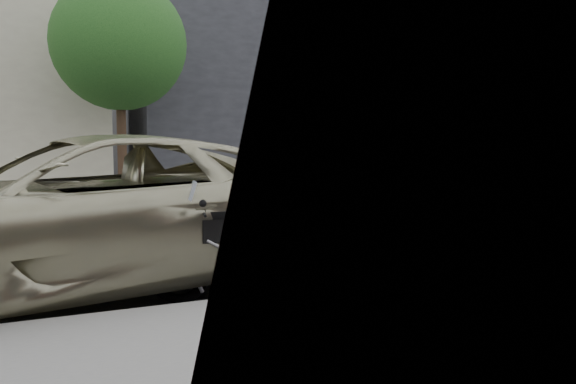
% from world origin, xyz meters
% --- Properties ---
extents(ground, '(120.00, 120.00, 0.00)m').
position_xyz_m(ground, '(0.00, 0.00, 0.00)').
color(ground, black).
rests_on(ground, ground).
extents(far_sidewalk, '(44.00, 3.00, 0.15)m').
position_xyz_m(far_sidewalk, '(0.00, -6.50, 0.07)').
color(far_sidewalk, gray).
rests_on(far_sidewalk, ground).
extents(far_building_dark, '(16.00, 11.00, 7.00)m').
position_xyz_m(far_building_dark, '(-7.00, -13.50, 3.50)').
color(far_building_dark, '#28272C').
rests_on(far_building_dark, ground).
extents(street_tree_left, '(3.40, 3.40, 5.70)m').
position_xyz_m(street_tree_left, '(-9.00, -6.00, 4.14)').
color(street_tree_left, '#3A281A').
rests_on(street_tree_left, far_sidewalk).
extents(street_tree_mid, '(3.40, 3.40, 5.70)m').
position_xyz_m(street_tree_mid, '(2.00, -6.00, 4.14)').
color(street_tree_mid, '#3A281A').
rests_on(street_tree_mid, far_sidewalk).
extents(motorcycle, '(1.97, 0.72, 1.26)m').
position_xyz_m(motorcycle, '(1.87, 3.65, 0.54)').
color(motorcycle, black).
rests_on(motorcycle, ground).
extents(minivan, '(6.63, 3.90, 1.73)m').
position_xyz_m(minivan, '(3.50, 2.51, 0.87)').
color(minivan, '#B6B18E').
rests_on(minivan, ground).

